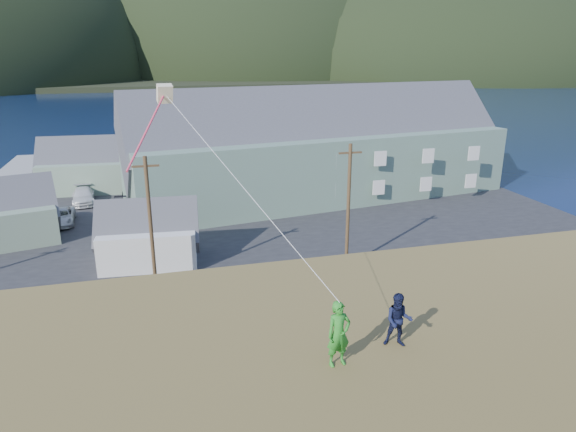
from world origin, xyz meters
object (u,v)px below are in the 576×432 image
at_px(lodge, 321,147).
at_px(kite_flyer_navy, 399,320).
at_px(wharf, 114,164).
at_px(shed_white, 148,234).
at_px(shed_palegreen_far, 91,166).
at_px(kite_flyer_green, 339,334).

height_order(lodge, kite_flyer_navy, lodge).
relative_size(wharf, lodge, 0.65).
relative_size(lodge, shed_white, 5.39).
bearing_deg(kite_flyer_navy, lodge, 97.37).
bearing_deg(shed_palegreen_far, lodge, -17.35).
bearing_deg(shed_palegreen_far, shed_white, -71.70).
height_order(lodge, shed_palegreen_far, lodge).
xyz_separation_m(lodge, kite_flyer_navy, (-10.79, -38.40, 2.70)).
distance_m(wharf, shed_white, 34.24).
bearing_deg(kite_flyer_navy, shed_palegreen_far, 127.74).
relative_size(shed_palegreen_far, kite_flyer_navy, 7.41).
xyz_separation_m(lodge, kite_flyer_green, (-12.59, -38.80, 2.81)).
height_order(shed_white, kite_flyer_navy, kite_flyer_navy).
height_order(shed_white, kite_flyer_green, kite_flyer_green).
distance_m(wharf, kite_flyer_green, 60.34).
xyz_separation_m(shed_palegreen_far, kite_flyer_green, (10.60, -47.74, 5.33)).
relative_size(shed_palegreen_far, kite_flyer_green, 6.46).
relative_size(shed_white, shed_palegreen_far, 0.68).
bearing_deg(shed_white, lodge, 42.87).
height_order(lodge, shed_white, lodge).
xyz_separation_m(shed_white, kite_flyer_green, (4.76, -25.25, 5.87)).
height_order(shed_palegreen_far, kite_flyer_navy, kite_flyer_navy).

